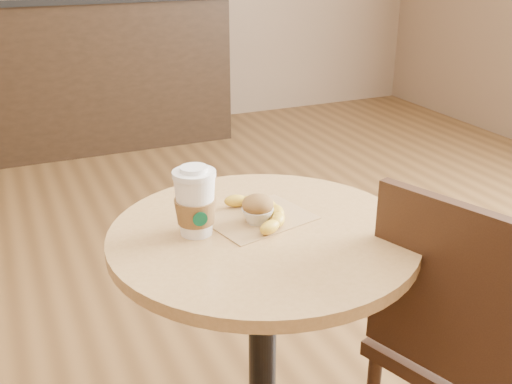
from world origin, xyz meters
TOP-DOWN VIEW (x-y plane):
  - cafe_table at (0.05, 0.03)m, footprint 0.72×0.72m
  - chair_right at (0.45, -0.24)m, footprint 0.50×0.50m
  - service_counter at (0.00, 3.18)m, footprint 2.30×0.65m
  - kraft_bag at (0.07, 0.08)m, footprint 0.27×0.23m
  - coffee_cup at (-0.10, 0.07)m, footprint 0.10×0.10m
  - muffin at (0.05, 0.07)m, footprint 0.08×0.08m
  - banana at (0.07, 0.08)m, footprint 0.13×0.23m

SIDE VIEW (x-z plane):
  - chair_right at x=0.45m, z-range 0.04..0.93m
  - service_counter at x=0.00m, z-range 0.00..1.04m
  - cafe_table at x=0.05m, z-range 0.16..0.91m
  - kraft_bag at x=0.07m, z-range 0.75..0.75m
  - banana at x=0.07m, z-range 0.75..0.78m
  - muffin at x=0.05m, z-range 0.75..0.82m
  - coffee_cup at x=-0.10m, z-range 0.74..0.90m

